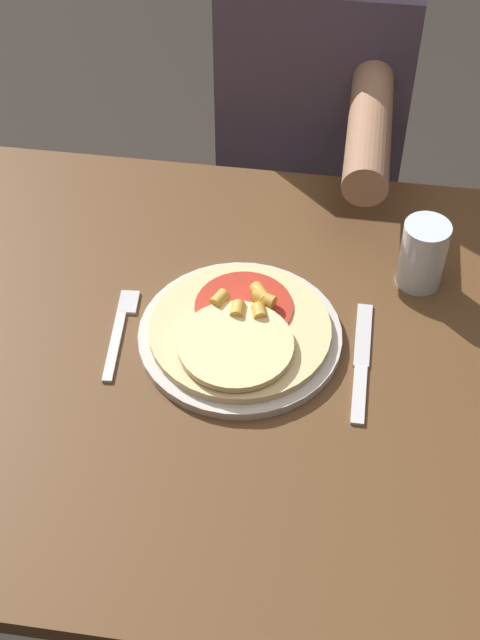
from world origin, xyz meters
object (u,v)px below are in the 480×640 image
Objects in this scene: dining_table at (208,405)px; person_diner at (313,130)px; plate at (240,336)px; knife at (361,363)px; fork at (120,328)px; drinking_glass at (423,254)px; pizza at (240,330)px.

person_diner reaches higher than dining_table.
plate is 1.32× the size of knife.
drinking_glass is at bearing 20.96° from fork.
dining_table is 5.69× the size of fork.
person_diner is (0.05, 0.62, -0.08)m from pizza.
drinking_glass reaches higher than pizza.
drinking_glass is at bearing 32.13° from plate.
knife is (0.22, 0.01, 0.13)m from dining_table.
plate is at bearing 33.85° from dining_table.
plate is 0.02m from pizza.
drinking_glass is 0.51m from person_diner.
pizza is 0.22× the size of person_diner.
plate is at bearing -147.87° from drinking_glass.
plate is 1.65× the size of fork.
knife is at bearing -112.94° from drinking_glass.
fork is at bearing -179.96° from pizza.
pizza is 1.18× the size of knife.
dining_table is 3.88× the size of pizza.
dining_table is at bearing -147.60° from drinking_glass.
knife is at bearing 1.89° from dining_table.
drinking_glass is at bearing 67.06° from knife.
drinking_glass is (0.30, 0.19, 0.18)m from dining_table.
plate is 0.30m from drinking_glass.
knife is 0.65m from person_diner.
drinking_glass is (0.25, 0.16, 0.03)m from pizza.
dining_table is at bearing -10.87° from fork.
pizza is (0.05, 0.02, 0.15)m from dining_table.
knife is (0.17, -0.02, -0.02)m from pizza.
pizza reaches higher than fork.
pizza is 1.47× the size of fork.
fork is at bearing -110.27° from person_diner.
pizza is 2.37× the size of drinking_glass.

